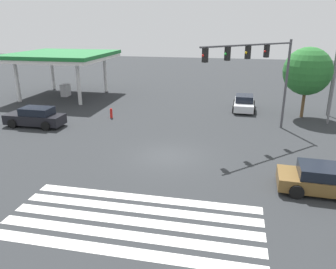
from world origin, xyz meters
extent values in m
plane|color=#2B2D30|center=(0.00, 0.00, 0.00)|extent=(117.59, 117.59, 0.00)
cube|color=silver|center=(0.00, -8.94, 0.00)|extent=(10.59, 0.60, 0.01)
cube|color=silver|center=(0.00, -7.99, 0.00)|extent=(10.59, 0.60, 0.01)
cube|color=silver|center=(0.00, -7.04, 0.00)|extent=(10.59, 0.60, 0.01)
cube|color=silver|center=(0.00, -6.09, 0.00)|extent=(10.59, 0.60, 0.01)
cube|color=silver|center=(0.00, -5.14, 0.00)|extent=(10.59, 0.60, 0.01)
cylinder|color=#47474C|center=(7.43, 7.43, 3.32)|extent=(0.18, 0.18, 6.63)
cylinder|color=#47474C|center=(4.50, 4.50, 6.38)|extent=(5.94, 5.94, 0.12)
cube|color=black|center=(5.67, 5.67, 5.91)|extent=(0.40, 0.40, 0.84)
sphere|color=red|center=(5.56, 5.56, 5.91)|extent=(0.16, 0.16, 0.16)
cube|color=black|center=(4.41, 4.41, 5.91)|extent=(0.40, 0.40, 0.84)
sphere|color=gold|center=(4.29, 4.29, 5.91)|extent=(0.16, 0.16, 0.16)
cube|color=black|center=(3.14, 3.14, 5.91)|extent=(0.40, 0.40, 0.84)
sphere|color=green|center=(3.02, 3.02, 5.91)|extent=(0.16, 0.16, 0.16)
cube|color=black|center=(1.87, 1.87, 5.91)|extent=(0.40, 0.40, 0.84)
sphere|color=red|center=(1.76, 1.76, 5.91)|extent=(0.16, 0.16, 0.16)
cube|color=brown|center=(8.26, -2.79, 0.50)|extent=(4.43, 2.13, 0.63)
cube|color=black|center=(7.99, -2.78, 1.08)|extent=(2.04, 1.82, 0.52)
cylinder|color=black|center=(6.96, -1.74, 0.33)|extent=(0.68, 0.25, 0.67)
cylinder|color=black|center=(6.87, -3.71, 0.33)|extent=(0.68, 0.25, 0.67)
cube|color=black|center=(-11.52, 3.93, 0.57)|extent=(4.63, 1.67, 0.76)
cube|color=black|center=(-11.24, 3.93, 1.23)|extent=(2.39, 1.50, 0.56)
cylinder|color=black|center=(-12.96, 3.10, 0.35)|extent=(0.70, 0.22, 0.70)
cylinder|color=black|center=(-12.95, 4.78, 0.35)|extent=(0.70, 0.22, 0.70)
cylinder|color=black|center=(-10.09, 3.08, 0.35)|extent=(0.70, 0.22, 0.70)
cylinder|color=black|center=(-10.08, 4.77, 0.35)|extent=(0.70, 0.22, 0.70)
cube|color=silver|center=(4.64, 12.49, 0.49)|extent=(1.83, 4.28, 0.63)
cube|color=black|center=(4.64, 12.44, 1.10)|extent=(1.60, 2.01, 0.59)
cylinder|color=black|center=(3.79, 13.82, 0.32)|extent=(0.24, 0.65, 0.64)
cylinder|color=black|center=(5.56, 13.78, 0.32)|extent=(0.24, 0.65, 0.64)
cylinder|color=black|center=(3.72, 11.20, 0.32)|extent=(0.24, 0.65, 0.64)
cylinder|color=black|center=(5.50, 11.15, 0.32)|extent=(0.24, 0.65, 0.64)
cube|color=silver|center=(-14.63, 14.60, 4.18)|extent=(9.64, 9.64, 0.35)
cube|color=#196B2D|center=(-14.63, 14.60, 4.53)|extent=(9.83, 9.83, 0.36)
cube|color=#B2B2B7|center=(-14.63, 14.60, 0.65)|extent=(0.70, 1.10, 1.30)
cylinder|color=silver|center=(-18.00, 11.23, 2.00)|extent=(0.36, 0.36, 4.00)
cylinder|color=silver|center=(-11.26, 11.23, 2.00)|extent=(0.36, 0.36, 4.00)
cylinder|color=silver|center=(-18.00, 17.98, 2.00)|extent=(0.36, 0.36, 4.00)
cylinder|color=silver|center=(-11.26, 17.98, 2.00)|extent=(0.36, 0.36, 4.00)
cylinder|color=slate|center=(11.79, 12.02, 4.23)|extent=(0.16, 0.16, 8.46)
cylinder|color=brown|center=(9.51, 10.99, 1.13)|extent=(0.26, 0.26, 2.25)
sphere|color=#286B2D|center=(9.51, 10.99, 3.93)|extent=(3.95, 3.95, 3.95)
cylinder|color=red|center=(-6.49, 7.33, 0.35)|extent=(0.22, 0.22, 0.70)
sphere|color=red|center=(-6.49, 7.33, 0.76)|extent=(0.20, 0.20, 0.20)
camera|label=1|loc=(3.78, -18.10, 7.78)|focal=35.00mm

